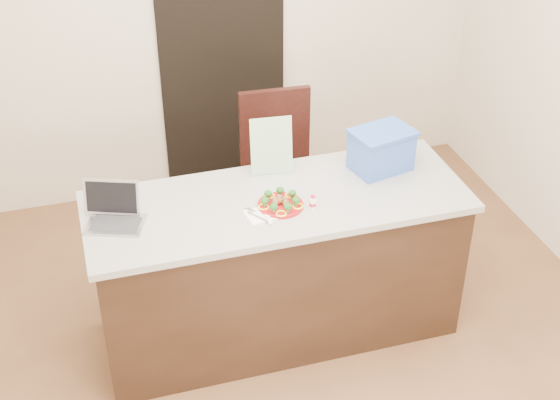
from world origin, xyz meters
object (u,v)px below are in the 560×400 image
object	(u,v)px
plate	(280,205)
chair	(280,160)
yogurt_bottle	(313,203)
laptop	(114,211)
island	(278,266)
blue_box	(381,150)
napkin	(260,215)

from	to	relation	value
plate	chair	distance (m)	1.07
yogurt_bottle	laptop	distance (m)	1.03
island	blue_box	size ratio (longest dim) A/B	5.39
laptop	plate	bearing A→B (deg)	12.93
laptop	blue_box	xyz separation A→B (m)	(1.50, 0.09, 0.07)
yogurt_bottle	blue_box	size ratio (longest dim) A/B	0.20
chair	laptop	bearing A→B (deg)	-139.77
chair	napkin	bearing A→B (deg)	-108.63
yogurt_bottle	blue_box	xyz separation A→B (m)	(0.49, 0.27, 0.09)
blue_box	chair	xyz separation A→B (m)	(-0.36, 0.77, -0.44)
blue_box	chair	size ratio (longest dim) A/B	0.36
blue_box	island	bearing A→B (deg)	178.82
chair	plate	bearing A→B (deg)	-103.19
island	blue_box	world-z (taller)	blue_box
plate	laptop	bearing A→B (deg)	172.03
plate	island	bearing A→B (deg)	85.28
island	yogurt_bottle	bearing A→B (deg)	-41.91
laptop	yogurt_bottle	bearing A→B (deg)	10.73
yogurt_bottle	laptop	size ratio (longest dim) A/B	0.22
plate	yogurt_bottle	distance (m)	0.17
napkin	yogurt_bottle	distance (m)	0.28
island	plate	world-z (taller)	plate
island	laptop	world-z (taller)	laptop
napkin	chair	distance (m)	1.16
laptop	island	bearing A→B (deg)	17.90
yogurt_bottle	laptop	bearing A→B (deg)	169.83
island	napkin	world-z (taller)	napkin
yogurt_bottle	blue_box	distance (m)	0.57
napkin	laptop	distance (m)	0.75
island	laptop	size ratio (longest dim) A/B	6.05
plate	blue_box	world-z (taller)	blue_box
napkin	laptop	xyz separation A→B (m)	(-0.73, 0.17, 0.05)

